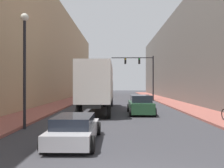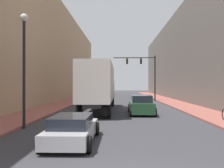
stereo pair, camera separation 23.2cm
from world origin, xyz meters
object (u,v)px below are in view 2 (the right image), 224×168
Objects in this scene: sedan_car at (73,129)px; suv_car at (141,105)px; semi_truck at (99,85)px; street_lamp at (24,54)px; traffic_signal_gantry at (145,70)px.

sedan_car is 0.94× the size of suv_car.
semi_truck is 12.95m from sedan_car.
sedan_car is at bearing -90.41° from semi_truck.
semi_truck is at bearing 147.71° from suv_car.
street_lamp is at bearing -134.81° from suv_car.
semi_truck is at bearing 70.19° from street_lamp.
semi_truck reaches higher than sedan_car.
sedan_car is 11.14m from suv_car.
sedan_car is 0.66× the size of traffic_signal_gantry.
semi_truck reaches higher than suv_car.
traffic_signal_gantry reaches higher than street_lamp.
traffic_signal_gantry reaches higher than sedan_car.
traffic_signal_gantry is at bearing 77.88° from sedan_car.
semi_truck is at bearing 89.59° from sedan_car.
suv_car reaches higher than sedan_car.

